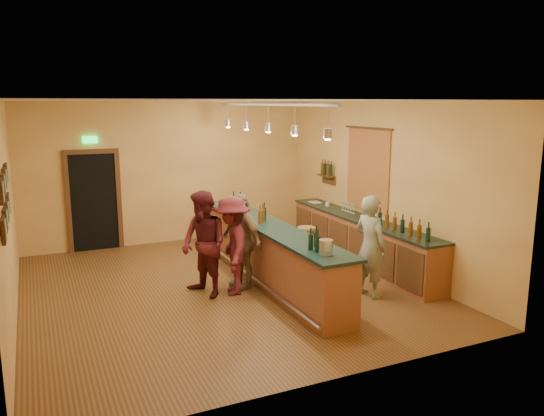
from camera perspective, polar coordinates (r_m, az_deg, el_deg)
name	(u,v)px	position (r m, az deg, el deg)	size (l,w,h in m)	color
floor	(223,287)	(9.38, -5.31, -8.51)	(7.00, 7.00, 0.00)	brown
ceiling	(219,101)	(8.83, -5.69, 11.43)	(6.50, 7.00, 0.02)	silver
wall_back	(170,173)	(12.30, -10.88, 3.74)	(6.50, 0.02, 3.20)	#C5844A
wall_front	(327,248)	(5.85, 5.89, -4.31)	(6.50, 0.02, 3.20)	#C5844A
wall_left	(7,214)	(8.51, -26.64, -0.56)	(0.02, 7.00, 3.20)	#C5844A
wall_right	(380,185)	(10.48, 11.55, 2.43)	(0.02, 7.00, 3.20)	#C5844A
doorway	(94,199)	(12.06, -18.62, 0.93)	(1.15, 0.09, 2.48)	black
tapestry	(368,170)	(10.75, 10.27, 4.05)	(0.03, 1.40, 1.60)	maroon
bottle_shelf	(327,171)	(12.00, 5.92, 4.01)	(0.17, 0.55, 0.54)	#522A18
picture_grid	(6,198)	(7.71, -26.73, 0.97)	(0.06, 2.20, 0.70)	#382111
back_counter	(361,240)	(10.68, 9.54, -3.42)	(0.60, 4.55, 1.27)	brown
tasting_bar	(268,248)	(9.50, -0.40, -4.36)	(0.74, 5.10, 1.38)	brown
pendant_track	(268,114)	(9.16, -0.41, 10.11)	(0.11, 4.60, 0.50)	silver
bartender	(370,246)	(8.86, 10.53, -4.06)	(0.62, 0.41, 1.71)	gray
customer_a	(204,244)	(8.79, -7.32, -3.90)	(0.86, 0.67, 1.76)	#59191E
customer_b	(241,241)	(9.16, -3.31, -3.54)	(0.97, 0.40, 1.66)	#997A51
customer_c	(232,246)	(8.86, -4.29, -4.06)	(1.07, 0.62, 1.66)	#59191E
bar_stool	(306,234)	(10.54, 3.73, -2.83)	(0.36, 0.36, 0.75)	#986C44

